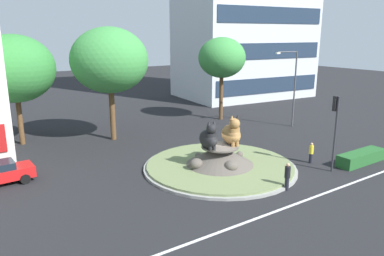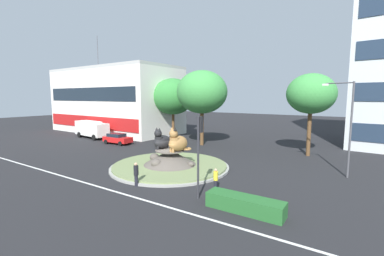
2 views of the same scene
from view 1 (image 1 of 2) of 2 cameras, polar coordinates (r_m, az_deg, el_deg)
ground_plane at (r=27.38m, az=4.27°, el=-6.18°), size 160.00×160.00×0.00m
lane_centreline at (r=22.69m, az=15.67°, el=-11.21°), size 112.00×0.20×0.01m
roundabout_island at (r=27.17m, az=4.28°, el=-5.07°), size 11.13×11.13×1.70m
cat_statue_black at (r=26.03m, az=2.63°, el=-1.53°), size 1.59×2.06×2.08m
cat_statue_tabby at (r=27.11m, az=6.14°, el=-0.81°), size 1.87×2.31×2.27m
traffic_light_mast at (r=27.55m, az=21.19°, el=1.17°), size 0.33×0.46×5.43m
clipped_hedge_strip at (r=30.95m, az=24.58°, el=-4.16°), size 4.60×1.20×0.90m
broadleaf_tree_behind_island at (r=34.08m, az=-12.59°, el=10.12°), size 6.85×6.85×10.20m
second_tree_near_tower at (r=35.23m, az=-25.73°, el=8.21°), size 6.79×6.79×9.57m
third_tree_left at (r=41.77m, az=4.62°, el=10.71°), size 5.24×5.24×9.22m
streetlight_arm at (r=39.82m, az=15.25°, el=6.65°), size 2.43×0.81×7.89m
pedestrian_yellow_shirt at (r=29.54m, az=17.88°, el=-3.58°), size 0.33×0.33×1.59m
pedestrian_black_shirt at (r=24.06m, az=14.48°, el=-7.14°), size 0.36×0.36×1.80m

